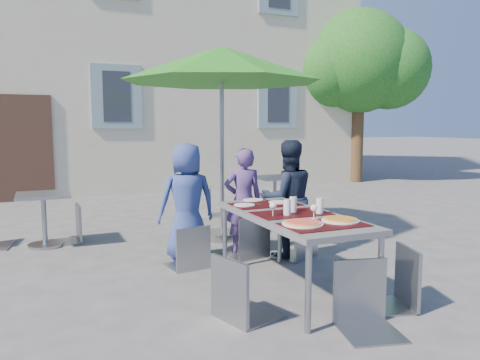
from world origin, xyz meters
name	(u,v)px	position (x,y,z in m)	size (l,w,h in m)	color
ground	(270,325)	(0.00, 0.00, 0.00)	(90.00, 90.00, 0.00)	#49484B
building	(93,12)	(0.00, 11.50, 4.85)	(13.60, 8.20, 11.10)	#BBB597
tree	(360,64)	(6.55, 7.54, 3.25)	(3.60, 3.00, 4.70)	#4C3520
dining_table	(292,219)	(0.54, 0.62, 0.70)	(0.80, 1.85, 0.76)	#444348
pizza_near_left	(303,223)	(0.37, 0.13, 0.77)	(0.35, 0.35, 0.03)	white
pizza_near_right	(340,220)	(0.74, 0.12, 0.77)	(0.33, 0.33, 0.03)	white
glassware	(299,206)	(0.57, 0.55, 0.83)	(0.53, 0.42, 0.15)	silver
place_settings	(259,202)	(0.51, 1.27, 0.76)	(0.67, 0.48, 0.01)	white
child_0	(187,201)	(-0.06, 2.05, 0.69)	(0.68, 0.44, 1.38)	navy
child_1	(243,201)	(0.66, 2.03, 0.65)	(0.48, 0.31, 1.30)	#533A77
child_2	(288,199)	(1.09, 1.69, 0.70)	(0.68, 0.39, 1.41)	#171F33
chair_0	(189,221)	(-0.15, 1.66, 0.54)	(0.46, 0.47, 0.92)	#92989D
chair_1	(250,211)	(0.64, 1.79, 0.57)	(0.49, 0.49, 0.97)	gray
chair_2	(299,208)	(1.17, 1.54, 0.60)	(0.60, 0.61, 1.02)	gray
chair_3	(239,249)	(-0.18, 0.19, 0.59)	(0.56, 0.56, 1.01)	gray
chair_4	(398,241)	(1.18, -0.09, 0.59)	(0.56, 0.56, 1.00)	gray
chair_5	(367,255)	(0.66, -0.34, 0.58)	(0.53, 0.54, 0.99)	gray
patio_umbrella	(222,66)	(0.67, 2.77, 2.37)	(2.68, 2.68, 2.63)	#9D9FA4
cafe_table_0	(44,212)	(-1.61, 3.32, 0.46)	(0.65, 0.65, 0.70)	#9D9FA4
bg_chair_r_0	(70,201)	(-1.28, 3.45, 0.56)	(0.45, 0.44, 0.96)	gray
cafe_table_1	(275,190)	(2.12, 4.00, 0.45)	(0.64, 0.64, 0.69)	#9D9FA4
bg_chair_l_1	(216,184)	(1.17, 4.38, 0.55)	(0.54, 0.54, 0.94)	gray
bg_chair_r_1	(287,180)	(2.52, 4.27, 0.59)	(0.49, 0.49, 1.00)	gray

